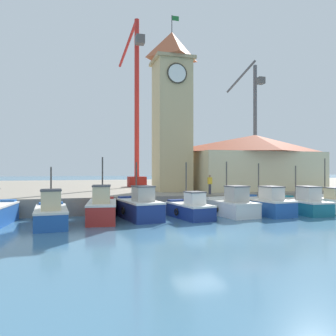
{
  "coord_description": "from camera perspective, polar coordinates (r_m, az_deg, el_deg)",
  "views": [
    {
      "loc": [
        -6.09,
        -15.84,
        3.41
      ],
      "look_at": [
        1.37,
        10.63,
        3.5
      ],
      "focal_mm": 35.0,
      "sensor_mm": 36.0,
      "label": 1
    }
  ],
  "objects": [
    {
      "name": "port_crane_far",
      "position": [
        39.67,
        -5.59,
        8.52
      ],
      "size": [
        2.0,
        11.15,
        20.0
      ],
      "color": "maroon",
      "rests_on": "quay_wharf"
    },
    {
      "name": "quay_wharf",
      "position": [
        44.97,
        -7.95,
        -3.69
      ],
      "size": [
        120.0,
        40.0,
        1.32
      ],
      "primitive_type": "cube",
      "color": "gray",
      "rests_on": "ground"
    },
    {
      "name": "fishing_boat_right_outer",
      "position": [
        25.88,
        16.43,
        -6.09
      ],
      "size": [
        2.6,
        5.18,
        3.85
      ],
      "color": "#2356A8",
      "rests_on": "ground"
    },
    {
      "name": "port_crane_near",
      "position": [
        51.99,
        14.79,
        5.37
      ],
      "size": [
        2.29,
        9.1,
        18.79
      ],
      "color": "#353539",
      "rests_on": "quay_wharf"
    },
    {
      "name": "fishing_boat_mid_left",
      "position": [
        22.05,
        -11.42,
        -6.94
      ],
      "size": [
        2.35,
        5.02,
        4.22
      ],
      "color": "#AD2823",
      "rests_on": "ground"
    },
    {
      "name": "fishing_boat_left_inner",
      "position": [
        21.16,
        -19.72,
        -7.46
      ],
      "size": [
        2.2,
        5.2,
        3.55
      ],
      "color": "#2356A8",
      "rests_on": "ground"
    },
    {
      "name": "fishing_boat_mid_right",
      "position": [
        22.95,
        3.84,
        -7.08
      ],
      "size": [
        2.45,
        4.41,
        3.89
      ],
      "color": "navy",
      "rests_on": "ground"
    },
    {
      "name": "clock_tower",
      "position": [
        31.8,
        0.68,
        10.53
      ],
      "size": [
        3.7,
        3.7,
        16.83
      ],
      "color": "tan",
      "rests_on": "quay_wharf"
    },
    {
      "name": "fishing_boat_right_inner",
      "position": [
        24.66,
        10.96,
        -6.42
      ],
      "size": [
        2.57,
        4.8,
        3.97
      ],
      "color": "silver",
      "rests_on": "ground"
    },
    {
      "name": "dock_worker_near_tower",
      "position": [
        27.34,
        7.3,
        -2.8
      ],
      "size": [
        0.34,
        0.22,
        1.62
      ],
      "color": "#33333D",
      "rests_on": "quay_wharf"
    },
    {
      "name": "warehouse_right",
      "position": [
        34.39,
        14.92,
        1.06
      ],
      "size": [
        13.14,
        6.52,
        5.56
      ],
      "color": "beige",
      "rests_on": "quay_wharf"
    },
    {
      "name": "ground_plane",
      "position": [
        17.31,
        5.29,
        -11.56
      ],
      "size": [
        300.0,
        300.0,
        0.0
      ],
      "primitive_type": "plane",
      "color": "teal"
    },
    {
      "name": "fishing_boat_end_right",
      "position": [
        29.82,
        26.34,
        -5.42
      ],
      "size": [
        2.46,
        4.64,
        4.29
      ],
      "color": "silver",
      "rests_on": "ground"
    },
    {
      "name": "fishing_boat_center",
      "position": [
        22.57,
        -5.02,
        -6.82
      ],
      "size": [
        2.7,
        4.91,
        3.89
      ],
      "color": "navy",
      "rests_on": "ground"
    },
    {
      "name": "fishing_boat_far_right",
      "position": [
        27.46,
        22.24,
        -5.83
      ],
      "size": [
        2.06,
        5.16,
        3.68
      ],
      "color": "#196B7F",
      "rests_on": "ground"
    }
  ]
}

